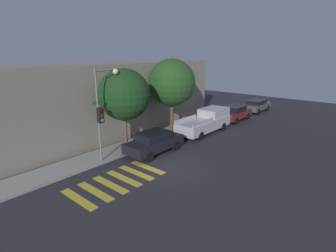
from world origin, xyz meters
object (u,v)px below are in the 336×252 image
(traffic_light_pole, at_px, (103,105))
(sedan_near_corner, at_px, (154,142))
(sedan_middle, at_px, (234,113))
(sedan_far_end, at_px, (256,105))
(tree_near_corner, at_px, (124,95))
(tree_midblock, at_px, (172,83))
(pickup_truck, at_px, (206,121))

(traffic_light_pole, height_order, sedan_near_corner, traffic_light_pole)
(sedan_near_corner, distance_m, sedan_middle, 11.62)
(traffic_light_pole, xyz_separation_m, sedan_far_end, (19.99, -1.27, -2.86))
(tree_near_corner, bearing_deg, tree_midblock, 0.00)
(sedan_middle, bearing_deg, tree_midblock, 166.11)
(sedan_middle, bearing_deg, pickup_truck, 180.00)
(traffic_light_pole, relative_size, sedan_middle, 1.34)
(sedan_far_end, distance_m, tree_near_corner, 18.24)
(traffic_light_pole, distance_m, sedan_near_corner, 4.29)
(traffic_light_pole, xyz_separation_m, tree_near_corner, (2.12, 0.59, 0.28))
(traffic_light_pole, xyz_separation_m, pickup_truck, (9.38, -1.27, -2.65))
(sedan_near_corner, bearing_deg, tree_midblock, 24.55)
(sedan_middle, bearing_deg, sedan_far_end, 0.00)
(sedan_near_corner, bearing_deg, sedan_far_end, 0.00)
(sedan_near_corner, bearing_deg, sedan_middle, 0.00)
(sedan_near_corner, relative_size, pickup_truck, 0.75)
(sedan_middle, height_order, tree_near_corner, tree_near_corner)
(sedan_middle, relative_size, sedan_far_end, 0.96)
(traffic_light_pole, xyz_separation_m, tree_midblock, (7.05, 0.59, 0.66))
(traffic_light_pole, bearing_deg, tree_midblock, 4.81)
(pickup_truck, relative_size, sedan_middle, 1.33)
(sedan_near_corner, distance_m, tree_near_corner, 3.72)
(tree_midblock, bearing_deg, sedan_far_end, -8.20)
(sedan_near_corner, height_order, sedan_middle, sedan_middle)
(sedan_far_end, height_order, tree_midblock, tree_midblock)
(tree_midblock, bearing_deg, sedan_middle, -13.89)
(pickup_truck, xyz_separation_m, tree_midblock, (-2.33, 1.86, 3.31))
(traffic_light_pole, relative_size, pickup_truck, 1.01)
(tree_near_corner, relative_size, tree_midblock, 0.91)
(sedan_far_end, bearing_deg, tree_midblock, 171.80)
(pickup_truck, xyz_separation_m, sedan_middle, (5.21, -0.00, -0.16))
(pickup_truck, distance_m, sedan_far_end, 10.62)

